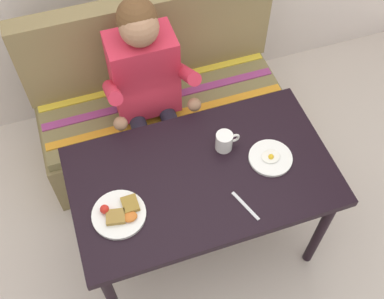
{
  "coord_description": "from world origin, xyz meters",
  "views": [
    {
      "loc": [
        -0.4,
        -1.06,
        2.56
      ],
      "look_at": [
        0.0,
        0.15,
        0.72
      ],
      "focal_mm": 44.38,
      "sensor_mm": 36.0,
      "label": 1
    }
  ],
  "objects_px": {
    "plate_eggs": "(270,158)",
    "coffee_mug": "(225,141)",
    "person": "(148,85)",
    "plate_breakfast": "(120,214)",
    "couch": "(160,107)",
    "table": "(202,183)",
    "fork": "(245,206)"
  },
  "relations": [
    {
      "from": "table",
      "to": "person",
      "type": "bearing_deg",
      "value": 99.07
    },
    {
      "from": "plate_breakfast",
      "to": "plate_eggs",
      "type": "distance_m",
      "value": 0.73
    },
    {
      "from": "table",
      "to": "coffee_mug",
      "type": "bearing_deg",
      "value": 36.76
    },
    {
      "from": "table",
      "to": "person",
      "type": "xyz_separation_m",
      "value": [
        -0.09,
        0.59,
        0.09
      ]
    },
    {
      "from": "plate_eggs",
      "to": "coffee_mug",
      "type": "bearing_deg",
      "value": 144.23
    },
    {
      "from": "fork",
      "to": "person",
      "type": "bearing_deg",
      "value": 85.21
    },
    {
      "from": "plate_eggs",
      "to": "fork",
      "type": "xyz_separation_m",
      "value": [
        -0.2,
        -0.19,
        -0.01
      ]
    },
    {
      "from": "plate_eggs",
      "to": "couch",
      "type": "bearing_deg",
      "value": 112.48
    },
    {
      "from": "coffee_mug",
      "to": "table",
      "type": "bearing_deg",
      "value": -143.24
    },
    {
      "from": "plate_eggs",
      "to": "coffee_mug",
      "type": "relative_size",
      "value": 1.72
    },
    {
      "from": "plate_breakfast",
      "to": "person",
      "type": "bearing_deg",
      "value": 65.27
    },
    {
      "from": "couch",
      "to": "coffee_mug",
      "type": "xyz_separation_m",
      "value": [
        0.15,
        -0.66,
        0.45
      ]
    },
    {
      "from": "table",
      "to": "person",
      "type": "distance_m",
      "value": 0.6
    },
    {
      "from": "person",
      "to": "plate_breakfast",
      "type": "relative_size",
      "value": 5.2
    },
    {
      "from": "couch",
      "to": "person",
      "type": "distance_m",
      "value": 0.46
    },
    {
      "from": "table",
      "to": "plate_eggs",
      "type": "xyz_separation_m",
      "value": [
        0.33,
        -0.02,
        0.09
      ]
    },
    {
      "from": "plate_breakfast",
      "to": "plate_eggs",
      "type": "bearing_deg",
      "value": 4.8
    },
    {
      "from": "plate_eggs",
      "to": "coffee_mug",
      "type": "distance_m",
      "value": 0.23
    },
    {
      "from": "couch",
      "to": "plate_breakfast",
      "type": "distance_m",
      "value": 1.03
    },
    {
      "from": "couch",
      "to": "plate_eggs",
      "type": "height_order",
      "value": "couch"
    },
    {
      "from": "coffee_mug",
      "to": "couch",
      "type": "bearing_deg",
      "value": 102.47
    },
    {
      "from": "couch",
      "to": "plate_breakfast",
      "type": "height_order",
      "value": "couch"
    },
    {
      "from": "plate_breakfast",
      "to": "coffee_mug",
      "type": "xyz_separation_m",
      "value": [
        0.55,
        0.19,
        0.04
      ]
    },
    {
      "from": "fork",
      "to": "coffee_mug",
      "type": "bearing_deg",
      "value": 66.14
    },
    {
      "from": "table",
      "to": "couch",
      "type": "distance_m",
      "value": 0.83
    },
    {
      "from": "person",
      "to": "coffee_mug",
      "type": "xyz_separation_m",
      "value": [
        0.24,
        -0.48,
        0.04
      ]
    },
    {
      "from": "plate_eggs",
      "to": "fork",
      "type": "distance_m",
      "value": 0.28
    },
    {
      "from": "table",
      "to": "coffee_mug",
      "type": "relative_size",
      "value": 10.17
    },
    {
      "from": "fork",
      "to": "plate_breakfast",
      "type": "bearing_deg",
      "value": 146.12
    },
    {
      "from": "plate_eggs",
      "to": "fork",
      "type": "relative_size",
      "value": 1.19
    },
    {
      "from": "person",
      "to": "fork",
      "type": "height_order",
      "value": "person"
    },
    {
      "from": "table",
      "to": "plate_breakfast",
      "type": "bearing_deg",
      "value": -168.45
    }
  ]
}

